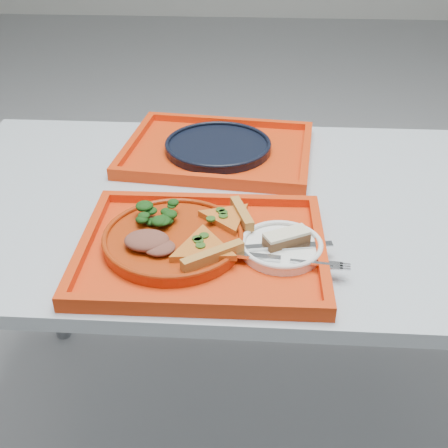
{
  "coord_description": "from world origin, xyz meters",
  "views": [
    {
      "loc": [
        -0.09,
        -1.05,
        1.36
      ],
      "look_at": [
        -0.14,
        -0.15,
        0.78
      ],
      "focal_mm": 45.0,
      "sensor_mm": 36.0,
      "label": 1
    }
  ],
  "objects_px": {
    "dessert_bar": "(287,238)",
    "tray_far": "(218,152)",
    "navy_plate": "(218,147)",
    "dinner_plate": "(173,240)",
    "tray_main": "(202,251)"
  },
  "relations": [
    {
      "from": "dessert_bar",
      "to": "tray_far",
      "type": "bearing_deg",
      "value": 82.59
    },
    {
      "from": "navy_plate",
      "to": "dinner_plate",
      "type": "bearing_deg",
      "value": -97.53
    },
    {
      "from": "tray_far",
      "to": "dessert_bar",
      "type": "relative_size",
      "value": 5.03
    },
    {
      "from": "navy_plate",
      "to": "dessert_bar",
      "type": "bearing_deg",
      "value": -69.47
    },
    {
      "from": "tray_main",
      "to": "dinner_plate",
      "type": "bearing_deg",
      "value": 169.04
    },
    {
      "from": "tray_main",
      "to": "navy_plate",
      "type": "height_order",
      "value": "navy_plate"
    },
    {
      "from": "dinner_plate",
      "to": "navy_plate",
      "type": "xyz_separation_m",
      "value": [
        0.05,
        0.41,
        -0.0
      ]
    },
    {
      "from": "tray_main",
      "to": "navy_plate",
      "type": "xyz_separation_m",
      "value": [
        -0.0,
        0.42,
        0.01
      ]
    },
    {
      "from": "tray_far",
      "to": "navy_plate",
      "type": "xyz_separation_m",
      "value": [
        0.0,
        0.0,
        0.01
      ]
    },
    {
      "from": "tray_main",
      "to": "tray_far",
      "type": "bearing_deg",
      "value": 89.46
    },
    {
      "from": "dessert_bar",
      "to": "tray_main",
      "type": "bearing_deg",
      "value": 154.78
    },
    {
      "from": "navy_plate",
      "to": "dessert_bar",
      "type": "xyz_separation_m",
      "value": [
        0.15,
        -0.41,
        0.02
      ]
    },
    {
      "from": "dinner_plate",
      "to": "tray_far",
      "type": "bearing_deg",
      "value": 82.47
    },
    {
      "from": "navy_plate",
      "to": "tray_main",
      "type": "bearing_deg",
      "value": -89.89
    },
    {
      "from": "tray_main",
      "to": "navy_plate",
      "type": "distance_m",
      "value": 0.42
    }
  ]
}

